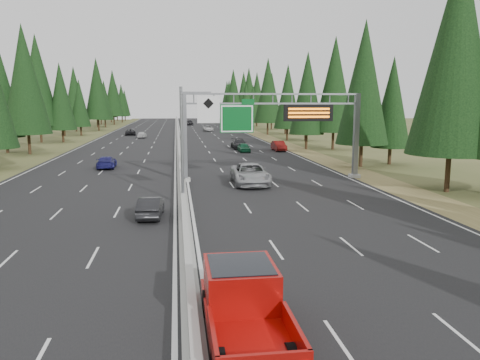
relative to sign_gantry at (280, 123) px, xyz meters
name	(u,v)px	position (x,y,z in m)	size (l,w,h in m)	color
road	(178,141)	(-8.92, 45.12, -5.23)	(32.00, 260.00, 0.08)	black
shoulder_right	(273,140)	(8.88, 45.12, -5.24)	(3.60, 260.00, 0.06)	olive
shoulder_left	(78,142)	(-26.72, 45.12, -5.24)	(3.60, 260.00, 0.06)	#475025
median_barrier	(178,139)	(-8.92, 45.12, -4.85)	(0.70, 260.00, 0.85)	gray
sign_gantry	(280,123)	(0.00, 0.00, 0.00)	(16.75, 0.98, 7.80)	slate
hov_sign_pole	(191,137)	(-8.33, -9.92, -0.54)	(2.80, 0.50, 8.00)	slate
tree_row_right	(297,90)	(13.12, 44.17, 4.07)	(12.56, 239.99, 18.92)	black
tree_row_left	(33,89)	(-31.15, 36.15, 3.88)	(11.33, 238.03, 18.94)	black
silver_minivan	(250,174)	(-3.04, -2.31, -4.29)	(2.97, 6.44, 1.79)	#9A9B9F
red_pickup	(243,298)	(-7.42, -28.37, -4.05)	(2.25, 6.29, 2.05)	black
car_ahead_green	(244,148)	(0.27, 24.39, -4.55)	(1.51, 3.76, 1.28)	#124F2F
car_ahead_dkred	(279,146)	(5.58, 25.37, -4.47)	(1.52, 4.37, 1.44)	#62100E
car_ahead_dkgrey	(239,144)	(0.24, 29.45, -4.45)	(2.06, 5.08, 1.47)	black
car_ahead_white	(208,128)	(-1.38, 74.90, -4.50)	(2.30, 4.99, 1.39)	silver
car_ahead_far	(190,123)	(-4.95, 107.44, -4.38)	(1.92, 4.76, 1.62)	black
car_onc_near	(151,207)	(-10.94, -13.05, -4.55)	(1.35, 3.89, 1.28)	black
car_onc_blue	(107,162)	(-16.76, 9.79, -4.53)	(1.84, 4.52, 1.31)	navy
car_onc_white	(142,135)	(-16.06, 54.04, -4.53)	(1.55, 3.85, 1.31)	silver
car_onc_far	(130,132)	(-19.15, 62.88, -4.53)	(2.19, 4.75, 1.32)	black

